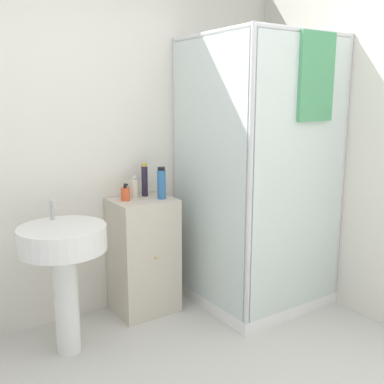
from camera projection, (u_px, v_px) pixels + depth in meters
wall_back at (80, 146)px, 3.15m from camera, size 6.40×0.06×2.50m
shower_enclosure at (255, 236)px, 3.45m from camera, size 0.93×0.96×2.02m
vanity_cabinet at (144, 256)px, 3.34m from camera, size 0.44×0.39×0.86m
sink at (64, 256)px, 2.73m from camera, size 0.53×0.53×0.96m
soap_dispenser at (125, 194)px, 3.20m from camera, size 0.06×0.07×0.12m
shampoo_bottle_tall_black at (145, 180)px, 3.33m from camera, size 0.05×0.05×0.25m
shampoo_bottle_blue at (161, 183)px, 3.24m from camera, size 0.06×0.06×0.23m
lotion_bottle_white at (134, 188)px, 3.28m from camera, size 0.06×0.06×0.16m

